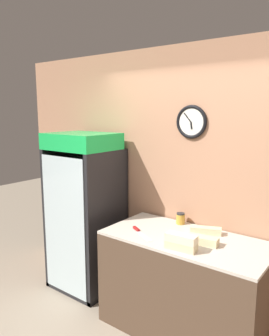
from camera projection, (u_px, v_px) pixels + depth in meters
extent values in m
cube|color=#AD7A5B|center=(208.00, 184.00, 3.21)|extent=(5.20, 0.06, 2.70)
torus|color=black|center=(191.00, 122.00, 3.17)|extent=(0.33, 0.04, 0.33)
cylinder|color=silver|center=(191.00, 122.00, 3.17)|extent=(0.27, 0.01, 0.27)
cube|color=black|center=(191.00, 126.00, 3.17)|extent=(0.02, 0.01, 0.07)
cube|color=black|center=(187.00, 117.00, 3.18)|extent=(0.08, 0.01, 0.09)
cube|color=#4C3828|center=(184.00, 286.00, 3.04)|extent=(1.50, 0.74, 0.91)
cube|color=#BCB2A3|center=(186.00, 239.00, 2.96)|extent=(1.50, 0.74, 0.02)
cube|color=black|center=(104.00, 213.00, 4.04)|extent=(0.74, 0.04, 1.64)
cube|color=black|center=(66.00, 213.00, 4.01)|extent=(0.05, 0.65, 1.64)
cube|color=black|center=(108.00, 225.00, 3.59)|extent=(0.05, 0.65, 1.64)
cube|color=black|center=(88.00, 282.00, 3.94)|extent=(0.74, 0.65, 0.05)
cube|color=white|center=(102.00, 213.00, 4.02)|extent=(0.64, 0.02, 1.54)
cube|color=silver|center=(64.00, 227.00, 3.54)|extent=(0.64, 0.01, 1.54)
cube|color=green|center=(82.00, 141.00, 3.62)|extent=(0.74, 0.59, 0.18)
cube|color=silver|center=(86.00, 254.00, 3.86)|extent=(0.62, 0.53, 0.01)
cube|color=silver|center=(85.00, 231.00, 3.81)|extent=(0.62, 0.53, 0.01)
cube|color=silver|center=(84.00, 206.00, 3.76)|extent=(0.62, 0.53, 0.01)
cube|color=silver|center=(84.00, 182.00, 3.71)|extent=(0.62, 0.53, 0.01)
cylinder|color=gold|center=(58.00, 248.00, 3.81)|extent=(0.07, 0.07, 0.16)
cylinder|color=gold|center=(58.00, 239.00, 3.79)|extent=(0.03, 0.03, 0.07)
cylinder|color=orange|center=(74.00, 204.00, 3.53)|extent=(0.08, 0.08, 0.18)
cylinder|color=orange|center=(74.00, 193.00, 3.51)|extent=(0.03, 0.03, 0.08)
cylinder|color=#2D6B38|center=(58.00, 175.00, 3.63)|extent=(0.08, 0.08, 0.16)
cylinder|color=#2D6B38|center=(58.00, 165.00, 3.61)|extent=(0.03, 0.03, 0.07)
cylinder|color=#B2231E|center=(85.00, 260.00, 3.55)|extent=(0.07, 0.07, 0.12)
cylinder|color=#B2231E|center=(85.00, 253.00, 3.53)|extent=(0.03, 0.03, 0.05)
cylinder|color=#5B2D19|center=(65.00, 228.00, 3.68)|extent=(0.07, 0.07, 0.14)
cylinder|color=#5B2D19|center=(65.00, 219.00, 3.66)|extent=(0.03, 0.03, 0.06)
cylinder|color=navy|center=(56.00, 201.00, 3.71)|extent=(0.07, 0.07, 0.13)
cylinder|color=navy|center=(56.00, 193.00, 3.70)|extent=(0.03, 0.03, 0.06)
cylinder|color=#B2BCCC|center=(56.00, 225.00, 3.78)|extent=(0.08, 0.08, 0.15)
cylinder|color=#B2BCCC|center=(56.00, 216.00, 3.76)|extent=(0.03, 0.03, 0.06)
cylinder|color=#72337F|center=(72.00, 179.00, 3.49)|extent=(0.08, 0.08, 0.13)
cylinder|color=#72337F|center=(72.00, 171.00, 3.48)|extent=(0.03, 0.03, 0.05)
cylinder|color=#2D6B38|center=(81.00, 232.00, 3.52)|extent=(0.07, 0.07, 0.18)
cylinder|color=#2D6B38|center=(81.00, 220.00, 3.50)|extent=(0.03, 0.03, 0.08)
cylinder|color=#2D6B38|center=(76.00, 255.00, 3.62)|extent=(0.06, 0.06, 0.18)
cylinder|color=#2D6B38|center=(75.00, 244.00, 3.60)|extent=(0.02, 0.02, 0.08)
cube|color=beige|center=(181.00, 246.00, 2.69)|extent=(0.27, 0.12, 0.07)
cube|color=beige|center=(181.00, 238.00, 2.68)|extent=(0.27, 0.12, 0.07)
cube|color=beige|center=(206.00, 231.00, 3.04)|extent=(0.29, 0.19, 0.06)
cube|color=beige|center=(202.00, 240.00, 2.81)|extent=(0.28, 0.14, 0.07)
cube|color=silver|center=(144.00, 236.00, 2.98)|extent=(0.24, 0.16, 0.00)
cube|color=maroon|center=(136.00, 229.00, 3.14)|extent=(0.11, 0.08, 0.02)
cylinder|color=gold|center=(181.00, 219.00, 3.30)|extent=(0.09, 0.09, 0.10)
cylinder|color=#262628|center=(181.00, 214.00, 3.29)|extent=(0.08, 0.08, 0.01)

